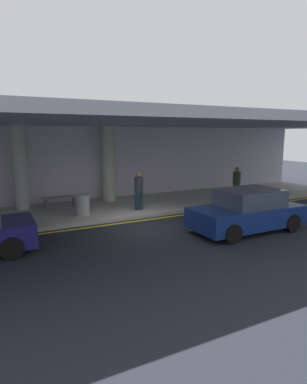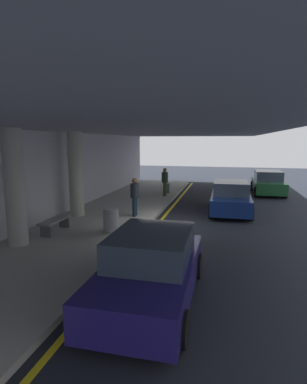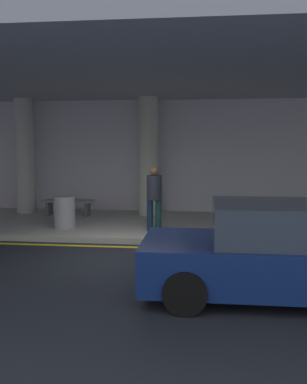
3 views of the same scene
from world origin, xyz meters
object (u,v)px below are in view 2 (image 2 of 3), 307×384
(person_waiting_for_ride, at_px, (165,180))
(trash_bin_steel, at_px, (111,220))
(car_dark_green, at_px, (268,183))
(traveler_with_luggage, at_px, (135,194))
(car_navy_no2, at_px, (231,198))
(suitcase_upright_primary, at_px, (168,188))
(support_column_right_mid, at_px, (76,174))
(bench_metal, at_px, (56,222))
(car_navy, at_px, (151,269))
(support_column_center, at_px, (15,188))

(person_waiting_for_ride, bearing_deg, trash_bin_steel, 157.45)
(car_dark_green, xyz_separation_m, traveler_with_luggage, (-8.44, 6.52, 0.40))
(car_navy_no2, relative_size, traveler_with_luggage, 2.44)
(traveler_with_luggage, bearing_deg, trash_bin_steel, -88.14)
(person_waiting_for_ride, bearing_deg, suitcase_upright_primary, -17.13)
(suitcase_upright_primary, bearing_deg, traveler_with_luggage, 156.39)
(support_column_right_mid, relative_size, suitcase_upright_primary, 4.06)
(car_navy_no2, height_order, bench_metal, car_navy_no2)
(car_navy, xyz_separation_m, car_dark_green, (15.06, -4.17, 0.00))
(car_navy, height_order, traveler_with_luggage, traveler_with_luggage)
(bench_metal, bearing_deg, support_column_right_mid, 9.44)
(car_navy_no2, relative_size, bench_metal, 2.56)
(bench_metal, bearing_deg, car_navy, -129.43)
(support_column_center, distance_m, trash_bin_steel, 3.41)
(car_navy_no2, distance_m, traveler_with_luggage, 4.75)
(car_navy, height_order, person_waiting_for_ride, person_waiting_for_ride)
(car_navy_no2, relative_size, trash_bin_steel, 4.82)
(support_column_right_mid, xyz_separation_m, bench_metal, (-2.48, -0.41, -1.47))
(support_column_right_mid, xyz_separation_m, person_waiting_for_ride, (5.69, -2.82, -0.86))
(suitcase_upright_primary, distance_m, bench_metal, 9.61)
(suitcase_upright_primary, bearing_deg, car_navy_no2, -157.38)
(trash_bin_steel, bearing_deg, support_column_right_mid, 50.18)
(car_navy, relative_size, person_waiting_for_ride, 2.44)
(car_dark_green, bearing_deg, car_navy_no2, -17.63)
(person_waiting_for_ride, xyz_separation_m, suitcase_upright_primary, (1.15, 0.04, -0.65))
(person_waiting_for_ride, bearing_deg, bench_metal, 144.60)
(person_waiting_for_ride, xyz_separation_m, trash_bin_steel, (-7.64, 0.47, -0.54))
(car_navy, bearing_deg, person_waiting_for_ride, -171.93)
(car_dark_green, distance_m, traveler_with_luggage, 10.67)
(car_dark_green, bearing_deg, car_navy, -11.34)
(support_column_center, height_order, traveler_with_luggage, support_column_center)
(support_column_center, height_order, suitcase_upright_primary, support_column_center)
(person_waiting_for_ride, distance_m, bench_metal, 8.54)
(support_column_center, distance_m, car_navy_no2, 9.61)
(car_navy, height_order, bench_metal, car_navy)
(person_waiting_for_ride, bearing_deg, car_dark_green, -81.58)
(car_navy, xyz_separation_m, person_waiting_for_ride, (11.83, 2.05, 0.40))
(support_column_right_mid, height_order, car_navy_no2, support_column_right_mid)
(support_column_center, distance_m, car_navy, 5.47)
(car_navy_no2, distance_m, suitcase_upright_primary, 5.54)
(traveler_with_luggage, height_order, bench_metal, traveler_with_luggage)
(car_navy, relative_size, car_dark_green, 1.00)
(bench_metal, bearing_deg, trash_bin_steel, -74.77)
(car_dark_green, relative_size, traveler_with_luggage, 2.44)
(trash_bin_steel, bearing_deg, traveler_with_luggage, -4.24)
(person_waiting_for_ride, bearing_deg, traveler_with_luggage, 157.77)
(support_column_center, bearing_deg, traveler_with_luggage, -29.38)
(support_column_center, relative_size, trash_bin_steel, 4.29)
(trash_bin_steel, bearing_deg, person_waiting_for_ride, -3.56)
(support_column_right_mid, xyz_separation_m, suitcase_upright_primary, (6.84, -2.78, -1.51))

